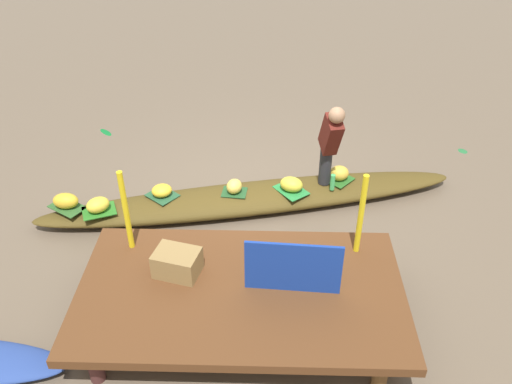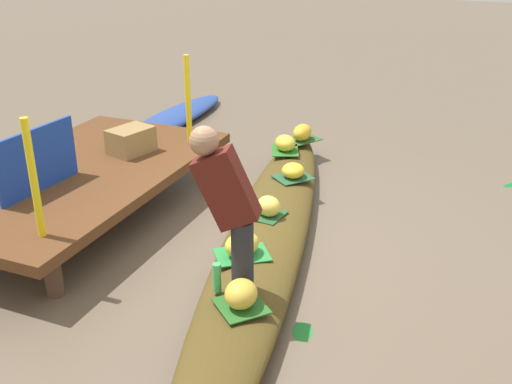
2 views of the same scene
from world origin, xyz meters
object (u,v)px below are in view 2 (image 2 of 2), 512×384
Objects in this scene: moored_boat at (172,118)px; banana_bunch_0 at (242,244)px; banana_bunch_1 at (241,294)px; vendor_boat at (265,240)px; banana_bunch_4 at (269,206)px; banana_bunch_5 at (302,132)px; produce_crate at (131,140)px; banana_bunch_3 at (293,171)px; vendor_person at (228,201)px; water_bottle at (217,278)px; banana_bunch_2 at (285,143)px; market_banner at (38,160)px.

banana_bunch_0 is (-3.47, -2.64, 0.27)m from moored_boat.
banana_bunch_0 is 1.17× the size of banana_bunch_1.
banana_bunch_4 reaches higher than vendor_boat.
vendor_boat is at bearing -169.10° from banana_bunch_5.
vendor_boat is 12.66× the size of produce_crate.
vendor_boat is 3.95m from moored_boat.
banana_bunch_3 is at bearing -4.64° from vendor_boat.
banana_bunch_1 is (-4.12, -2.92, 0.27)m from moored_boat.
banana_bunch_0 is at bearing -174.85° from banana_bunch_4.
vendor_person reaches higher than water_bottle.
banana_bunch_2 is 0.42m from banana_bunch_5.
banana_bunch_1 reaches higher than banana_bunch_2.
vendor_person is at bearing -171.86° from banana_bunch_4.
banana_bunch_2 is 1.77m from produce_crate.
moored_boat is at bearing 14.31° from market_banner.
banana_bunch_3 is at bearing 5.82° from banana_bunch_4.
banana_bunch_1 is at bearing -165.97° from banana_bunch_4.
banana_bunch_1 reaches higher than banana_bunch_4.
water_bottle is (-1.05, -0.05, 0.24)m from vendor_boat.
banana_bunch_0 reaches higher than moored_boat.
water_bottle reaches higher than banana_bunch_0.
banana_bunch_5 is at bearing 9.61° from vendor_person.
banana_bunch_5 is at bearing -105.49° from moored_boat.
water_bottle is at bearing -171.65° from banana_bunch_5.
moored_boat is 8.93× the size of banana_bunch_0.
banana_bunch_5 is at bearing 9.07° from banana_bunch_0.
banana_bunch_0 reaches higher than banana_bunch_2.
vendor_person is (-2.86, -0.62, 0.60)m from banana_bunch_2.
banana_bunch_2 is 2.80m from market_banner.
produce_crate is (1.20, 1.80, 0.24)m from banana_bunch_0.
market_banner is (-3.42, -0.63, 0.67)m from moored_boat.
produce_crate reaches higher than banana_bunch_1.
vendor_person is at bearing -143.84° from moored_boat.
banana_bunch_0 is 0.25× the size of vendor_person.
banana_bunch_4 is 1.01× the size of water_bottle.
water_bottle is 2.17m from market_banner.
banana_bunch_3 is at bearing 5.28° from water_bottle.
banana_bunch_4 is at bearing 2.71° from vendor_boat.
banana_bunch_2 is 1.26× the size of banana_bunch_4.
produce_crate is at bearing -158.39° from moored_boat.
moored_boat is at bearing 20.32° from produce_crate.
produce_crate is (1.14, -0.21, -0.16)m from market_banner.
moored_boat is 8.50× the size of banana_bunch_5.
banana_bunch_1 is at bearing -131.66° from produce_crate.
banana_bunch_0 is 0.74m from banana_bunch_4.
market_banner reaches higher than produce_crate.
banana_bunch_5 is (2.29, 0.44, 0.23)m from vendor_boat.
banana_bunch_1 reaches higher than moored_boat.
banana_bunch_4 is at bearing -135.46° from moored_boat.
moored_boat is at bearing 37.22° from banana_bunch_0.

